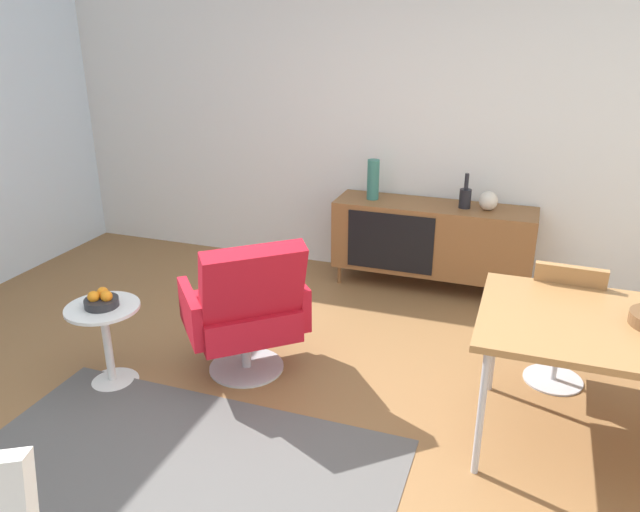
% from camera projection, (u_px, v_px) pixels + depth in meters
% --- Properties ---
extents(ground_plane, '(8.32, 8.32, 0.00)m').
position_uv_depth(ground_plane, '(291.00, 447.00, 3.25)').
color(ground_plane, olive).
extents(wall_back, '(6.80, 0.12, 2.80)m').
position_uv_depth(wall_back, '(408.00, 112.00, 5.02)').
color(wall_back, silver).
rests_on(wall_back, ground_plane).
extents(sideboard, '(1.60, 0.45, 0.72)m').
position_uv_depth(sideboard, '(432.00, 238.00, 5.01)').
color(sideboard, brown).
rests_on(sideboard, ground_plane).
extents(vase_cobalt, '(0.14, 0.14, 0.15)m').
position_uv_depth(vase_cobalt, '(488.00, 201.00, 4.75)').
color(vase_cobalt, beige).
rests_on(vase_cobalt, sideboard).
extents(vase_sculptural_dark, '(0.09, 0.09, 0.28)m').
position_uv_depth(vase_sculptural_dark, '(465.00, 197.00, 4.80)').
color(vase_sculptural_dark, black).
rests_on(vase_sculptural_dark, sideboard).
extents(vase_ceramic_small, '(0.10, 0.10, 0.33)m').
position_uv_depth(vase_ceramic_small, '(373.00, 180.00, 5.01)').
color(vase_ceramic_small, '#337266').
rests_on(vase_ceramic_small, sideboard).
extents(dining_chair_back_left, '(0.42, 0.44, 0.86)m').
position_uv_depth(dining_chair_back_left, '(563.00, 318.00, 3.62)').
color(dining_chair_back_left, '#9E7042').
rests_on(dining_chair_back_left, ground_plane).
extents(lounge_chair_red, '(0.91, 0.91, 0.95)m').
position_uv_depth(lounge_chair_red, '(246.00, 308.00, 3.75)').
color(lounge_chair_red, red).
rests_on(lounge_chair_red, ground_plane).
extents(side_table_round, '(0.44, 0.44, 0.52)m').
position_uv_depth(side_table_round, '(106.00, 336.00, 3.72)').
color(side_table_round, white).
rests_on(side_table_round, ground_plane).
extents(fruit_bowl, '(0.20, 0.20, 0.11)m').
position_uv_depth(fruit_bowl, '(101.00, 300.00, 3.63)').
color(fruit_bowl, '#262628').
rests_on(fruit_bowl, side_table_round).
extents(area_rug, '(2.20, 1.70, 0.01)m').
position_uv_depth(area_rug, '(153.00, 500.00, 2.89)').
color(area_rug, '#595654').
rests_on(area_rug, ground_plane).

